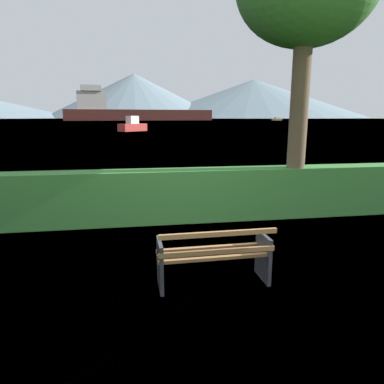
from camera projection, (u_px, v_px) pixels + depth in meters
The scene contains 8 objects.
ground_plane at pixel (212, 282), 4.92m from camera, with size 1400.00×1400.00×0.00m, color #567A38.
water_surface at pixel (136, 119), 300.92m from camera, with size 620.00×620.00×0.00m, color slate.
park_bench at pixel (214, 256), 4.77m from camera, with size 1.58×0.60×0.87m.
hedge_row at pixel (183, 195), 7.75m from camera, with size 12.40×0.64×1.17m, color #387A33.
cargo_ship_large at pixel (129, 111), 213.36m from camera, with size 92.11×28.22×20.19m.
fishing_boat_near at pixel (133, 126), 55.72m from camera, with size 4.74×4.63×2.44m.
tender_far at pixel (277, 119), 212.41m from camera, with size 3.50×9.03×2.11m.
distant_hills at pixel (125, 99), 566.59m from camera, with size 886.21×402.38×72.36m.
Camera 1 is at (-1.02, -4.42, 2.31)m, focal length 32.29 mm.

